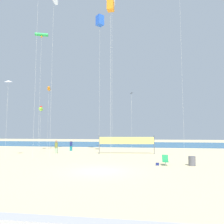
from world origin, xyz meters
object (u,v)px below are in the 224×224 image
Objects in this scene: kite_white_delta at (54,0)px; kite_green_tube at (42,35)px; trash_barrel at (192,161)px; kite_white_inflatable at (112,1)px; beachgoer_olive_shirt at (56,146)px; beachgoer_navy_shirt at (71,145)px; kite_orange_box at (111,6)px; kite_white_diamond at (8,82)px; kite_black_diamond at (131,95)px; beach_handbag at (157,164)px; kite_blue_box at (100,21)px; folding_beach_chair at (165,160)px; kite_orange_inflatable at (49,89)px; kite_lime_inflatable at (41,109)px; volleyball_net at (127,141)px.

kite_white_delta reaches higher than kite_green_tube.
trash_barrel is 0.04× the size of kite_white_inflatable.
beachgoer_olive_shirt is 1.07× the size of beachgoer_navy_shirt.
kite_white_diamond is at bearing -172.54° from kite_orange_box.
beachgoer_navy_shirt is 18.89m from trash_barrel.
kite_white_inflatable is 13.36m from kite_black_diamond.
beach_handbag is (-2.92, -0.22, -0.29)m from trash_barrel.
beachgoer_navy_shirt reaches higher than trash_barrel.
trash_barrel is 24.82m from kite_white_delta.
kite_green_tube is at bearing 167.70° from kite_blue_box.
folding_beach_chair is 0.09× the size of kite_orange_inflatable.
kite_orange_inflatable is at bearing 139.19° from kite_orange_box.
kite_green_tube is at bearing 131.49° from kite_white_delta.
trash_barrel is 20.72m from kite_blue_box.
kite_orange_inflatable is at bearing 93.83° from kite_white_diamond.
kite_white_delta is at bearing 155.72° from folding_beach_chair.
trash_barrel is (2.23, 0.08, -0.06)m from folding_beach_chair.
beachgoer_olive_shirt is 0.10× the size of kite_blue_box.
kite_white_diamond is 1.27× the size of kite_lime_inflatable.
trash_barrel is 18.58m from kite_orange_box.
kite_white_inflatable reaches higher than kite_orange_box.
kite_orange_box is at bearing -12.08° from kite_white_delta.
kite_lime_inflatable is at bearing 143.97° from folding_beach_chair.
kite_lime_inflatable reaches higher than beach_handbag.
kite_blue_box is at bearing 20.33° from kite_white_delta.
beachgoer_navy_shirt is 19.66m from kite_orange_box.
kite_orange_box is at bearing -104.73° from kite_black_diamond.
beach_handbag is 20.99m from kite_lime_inflatable.
kite_blue_box reaches higher than kite_lime_inflatable.
kite_blue_box is (9.17, 5.13, 9.09)m from kite_white_diamond.
beach_handbag is at bearing -39.78° from kite_orange_inflatable.
kite_white_delta reaches higher than kite_lime_inflatable.
folding_beach_chair is 0.10× the size of kite_white_diamond.
folding_beach_chair reaches higher than trash_barrel.
kite_orange_box is at bearing -147.88° from beachgoer_navy_shirt.
folding_beach_chair is 9.63m from volleyball_net.
kite_green_tube reaches higher than folding_beach_chair.
kite_orange_box reaches higher than volleyball_net.
kite_lime_inflatable reaches higher than folding_beach_chair.
kite_orange_box is (-4.62, 3.48, 16.95)m from beach_handbag.
beachgoer_olive_shirt is 0.08× the size of kite_white_inflatable.
volleyball_net is (9.28, 0.84, 0.70)m from beachgoer_olive_shirt.
trash_barrel is 0.11× the size of volleyball_net.
kite_blue_box is (-6.60, 7.15, 17.33)m from beach_handbag.
kite_black_diamond is at bearing 30.66° from kite_white_delta.
kite_green_tube is at bearing 149.85° from beach_handbag.
kite_white_delta is 15.82m from kite_black_diamond.
kite_lime_inflatable is (-4.43, 6.19, -13.19)m from kite_white_delta.
kite_black_diamond is at bearing 118.39° from trash_barrel.
beachgoer_olive_shirt is at bearing -175.27° from kite_white_inflatable.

